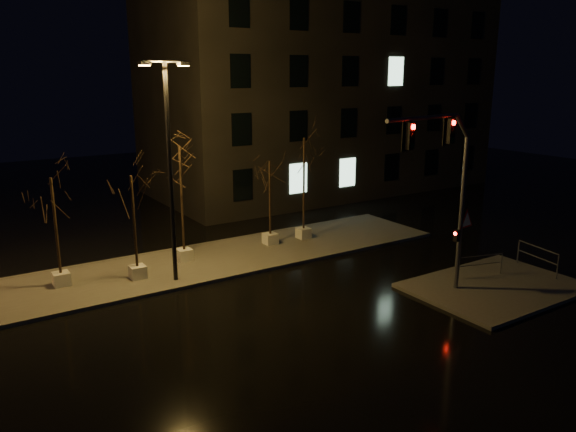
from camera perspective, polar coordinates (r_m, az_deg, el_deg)
ground at (r=22.50m, az=1.16°, el=-8.44°), size 90.00×90.00×0.00m
median at (r=27.33m, az=-5.92°, el=-4.16°), size 22.00×5.00×0.15m
sidewalk_corner at (r=25.06m, az=20.33°, el=-6.75°), size 7.00×5.00×0.15m
building at (r=43.54m, az=3.26°, el=12.74°), size 25.00×12.00×15.00m
tree_0 at (r=24.35m, az=-22.75°, el=1.29°), size 1.80×1.80×4.66m
tree_1 at (r=24.16m, az=-15.51°, el=1.66°), size 1.80×1.80×4.58m
tree_2 at (r=25.90m, az=-10.88°, el=4.39°), size 1.80×1.80×5.53m
tree_3 at (r=28.19m, az=-1.86°, el=3.68°), size 1.80×1.80×4.41m
tree_4 at (r=29.07m, az=1.64°, el=5.64°), size 1.80×1.80×5.49m
traffic_signal_mast at (r=22.04m, az=15.94°, el=3.64°), size 5.78×0.95×7.12m
streetlight_main at (r=23.26m, az=-11.96°, el=5.77°), size 2.25×0.79×9.05m
guard_rail_a at (r=25.70m, az=18.99°, el=-4.49°), size 2.10×0.65×0.94m
guard_rail_b at (r=27.27m, az=24.02°, el=-3.67°), size 0.51×2.29×1.11m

